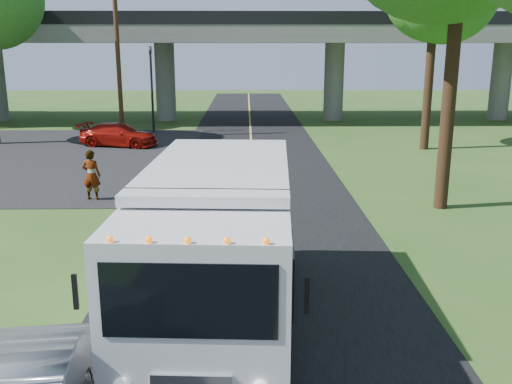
{
  "coord_description": "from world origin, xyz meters",
  "views": [
    {
      "loc": [
        -0.28,
        -9.2,
        5.27
      ],
      "look_at": [
        -0.03,
        4.99,
        1.6
      ],
      "focal_mm": 40.0,
      "sensor_mm": 36.0,
      "label": 1
    }
  ],
  "objects_px": {
    "red_sedan": "(119,135)",
    "pedestrian": "(91,175)",
    "utility_pole": "(118,57)",
    "traffic_signal": "(152,80)",
    "step_van": "(217,241)"
  },
  "relations": [
    {
      "from": "red_sedan",
      "to": "pedestrian",
      "type": "bearing_deg",
      "value": -158.71
    },
    {
      "from": "utility_pole",
      "to": "red_sedan",
      "type": "height_order",
      "value": "utility_pole"
    },
    {
      "from": "traffic_signal",
      "to": "red_sedan",
      "type": "distance_m",
      "value": 5.6
    },
    {
      "from": "traffic_signal",
      "to": "step_van",
      "type": "bearing_deg",
      "value": -78.32
    },
    {
      "from": "traffic_signal",
      "to": "utility_pole",
      "type": "relative_size",
      "value": 0.58
    },
    {
      "from": "utility_pole",
      "to": "pedestrian",
      "type": "distance_m",
      "value": 14.43
    },
    {
      "from": "traffic_signal",
      "to": "utility_pole",
      "type": "distance_m",
      "value": 2.86
    },
    {
      "from": "utility_pole",
      "to": "pedestrian",
      "type": "relative_size",
      "value": 5.07
    },
    {
      "from": "traffic_signal",
      "to": "step_van",
      "type": "distance_m",
      "value": 25.57
    },
    {
      "from": "red_sedan",
      "to": "pedestrian",
      "type": "relative_size",
      "value": 2.37
    },
    {
      "from": "step_van",
      "to": "red_sedan",
      "type": "distance_m",
      "value": 21.13
    },
    {
      "from": "utility_pole",
      "to": "pedestrian",
      "type": "bearing_deg",
      "value": -82.4
    },
    {
      "from": "traffic_signal",
      "to": "red_sedan",
      "type": "relative_size",
      "value": 1.24
    },
    {
      "from": "utility_pole",
      "to": "step_van",
      "type": "distance_m",
      "value": 24.12
    },
    {
      "from": "traffic_signal",
      "to": "pedestrian",
      "type": "bearing_deg",
      "value": -88.75
    }
  ]
}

